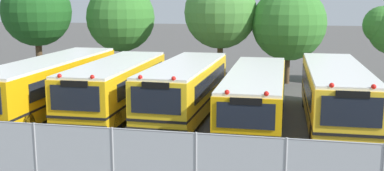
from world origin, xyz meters
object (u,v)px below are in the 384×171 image
tree_1 (122,18)px  tree_0 (37,12)px  school_bus_2 (185,88)px  school_bus_1 (116,86)px  tree_2 (222,12)px  school_bus_3 (256,94)px  tree_3 (288,24)px  school_bus_4 (335,93)px  school_bus_0 (50,83)px

tree_1 → tree_0: bearing=-160.6°
school_bus_2 → tree_1: tree_1 is taller
school_bus_1 → tree_2: size_ratio=1.35×
school_bus_3 → tree_3: bearing=-97.3°
school_bus_4 → tree_0: 22.13m
school_bus_3 → tree_2: tree_2 is taller
tree_1 → tree_3: size_ratio=1.04×
school_bus_4 → tree_2: 12.72m
tree_2 → school_bus_3: bearing=-73.6°
school_bus_1 → tree_2: bearing=-110.5°
school_bus_1 → school_bus_2: bearing=179.0°
tree_2 → school_bus_1: bearing=-109.5°
school_bus_1 → tree_1: (-3.83, 11.43, 2.80)m
school_bus_0 → school_bus_1: school_bus_0 is taller
school_bus_4 → tree_3: size_ratio=1.63×
tree_1 → tree_2: size_ratio=0.94×
tree_0 → tree_2: size_ratio=1.00×
school_bus_2 → school_bus_4: size_ratio=0.90×
school_bus_3 → school_bus_0: bearing=-0.7°
tree_0 → tree_1: tree_0 is taller
school_bus_0 → tree_3: bearing=-137.9°
school_bus_3 → tree_0: (-16.27, 9.75, 3.34)m
school_bus_4 → tree_0: tree_0 is taller
school_bus_0 → school_bus_2: school_bus_0 is taller
school_bus_3 → tree_3: tree_3 is taller
school_bus_3 → school_bus_4: bearing=-175.1°
school_bus_0 → school_bus_3: (10.18, -0.05, -0.14)m
tree_0 → tree_3: 17.60m
school_bus_0 → school_bus_3: bearing=179.2°
school_bus_0 → school_bus_4: (13.67, 0.28, 0.00)m
school_bus_4 → tree_1: tree_1 is taller
tree_3 → school_bus_1: bearing=-128.1°
school_bus_4 → tree_0: bearing=-26.4°
tree_2 → tree_3: (4.43, -0.06, -0.77)m
tree_3 → tree_0: bearing=-177.1°
school_bus_2 → tree_0: size_ratio=1.32×
school_bus_0 → school_bus_1: 3.38m
school_bus_1 → school_bus_4: school_bus_4 is taller
tree_2 → tree_3: size_ratio=1.11×
school_bus_1 → school_bus_4: 10.30m
school_bus_4 → tree_0: (-19.77, 9.43, 3.19)m
tree_0 → school_bus_0: bearing=-57.9°
school_bus_0 → tree_1: bearing=-88.3°
tree_1 → school_bus_3: bearing=-47.8°
tree_0 → school_bus_3: bearing=-30.9°
school_bus_0 → school_bus_3: size_ratio=1.07×
school_bus_0 → school_bus_2: size_ratio=1.23×
school_bus_4 → tree_3: bearing=-78.8°
school_bus_4 → tree_2: bearing=-58.2°
school_bus_3 → tree_0: 19.26m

